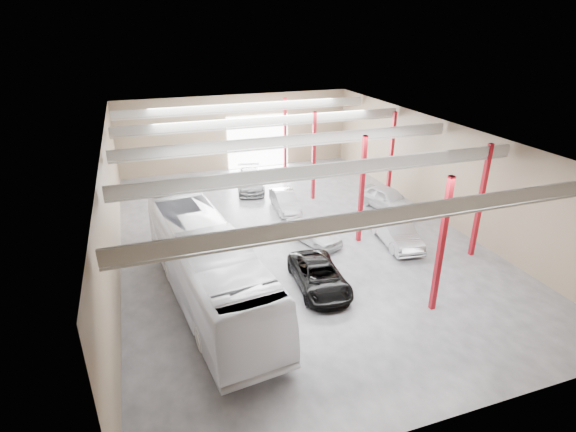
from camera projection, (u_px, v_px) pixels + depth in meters
depot_shell at (293, 162)px, 28.56m from camera, size 22.12×32.12×7.06m
coach_bus at (208, 265)px, 22.59m from camera, size 4.93×14.42×3.94m
black_sedan at (319, 276)px, 24.00m from camera, size 2.87×5.46×1.47m
car_row_a at (313, 232)px, 29.02m from camera, size 3.06×4.66×1.48m
car_row_b at (285, 201)px, 33.98m from camera, size 1.81×4.47×1.44m
car_row_c at (250, 181)px, 38.06m from camera, size 3.23×5.71×1.56m
car_right_near at (396, 231)px, 28.81m from camera, size 2.46×5.31×1.69m
car_right_far at (387, 199)px, 34.03m from camera, size 3.16×5.38×1.72m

